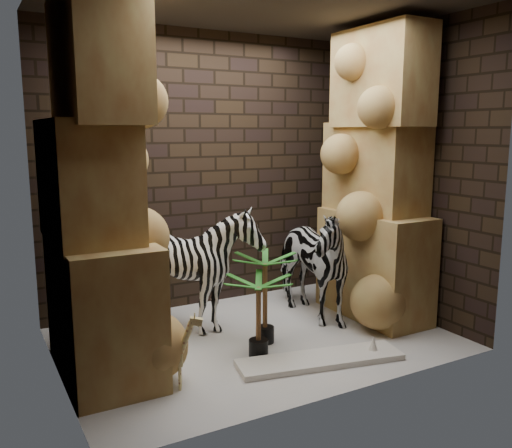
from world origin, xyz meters
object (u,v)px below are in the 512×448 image
zebra_left (196,275)px  surfboard (320,360)px  palm_back (259,316)px  giraffe_toy (169,351)px  zebra_right (306,252)px  palm_front (265,298)px

zebra_left → surfboard: size_ratio=0.88×
zebra_left → palm_back: size_ratio=1.74×
giraffe_toy → zebra_right: bearing=49.1°
giraffe_toy → palm_back: bearing=36.9°
zebra_left → surfboard: zebra_left is taller
zebra_right → palm_back: bearing=-144.1°
palm_back → surfboard: 0.64m
zebra_right → palm_front: (-0.71, -0.39, -0.28)m
zebra_left → giraffe_toy: (-0.64, -1.01, -0.27)m
zebra_left → palm_front: bearing=-48.3°
palm_front → palm_back: bearing=-130.0°
palm_back → surfboard: bearing=-42.8°
zebra_left → palm_back: (0.24, -0.81, -0.21)m
giraffe_toy → palm_back: size_ratio=0.84×
palm_front → surfboard: size_ratio=0.59×
palm_front → zebra_right: bearing=28.8°
palm_back → palm_front: bearing=50.0°
zebra_right → giraffe_toy: size_ratio=2.30×
palm_back → surfboard: palm_back is taller
zebra_right → palm_front: size_ratio=1.66×
zebra_left → palm_back: bearing=-69.8°
zebra_right → zebra_left: 1.18m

